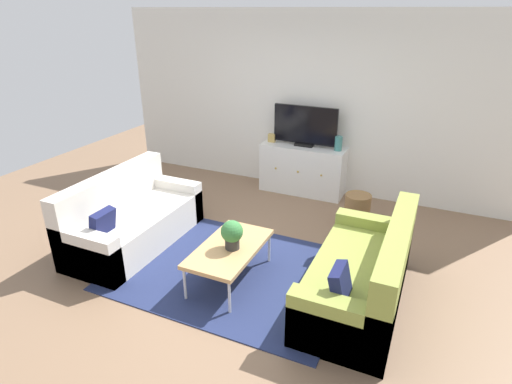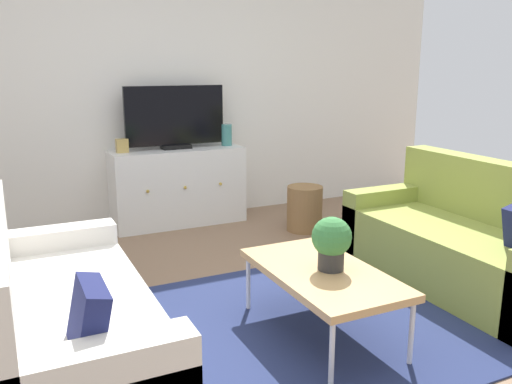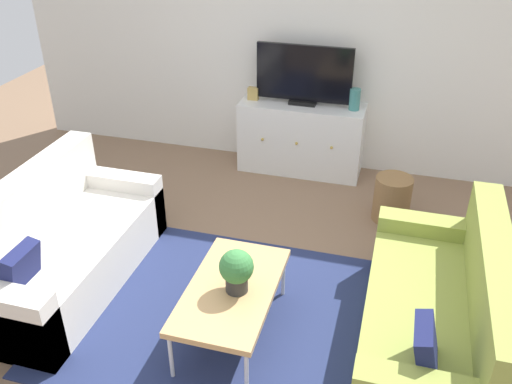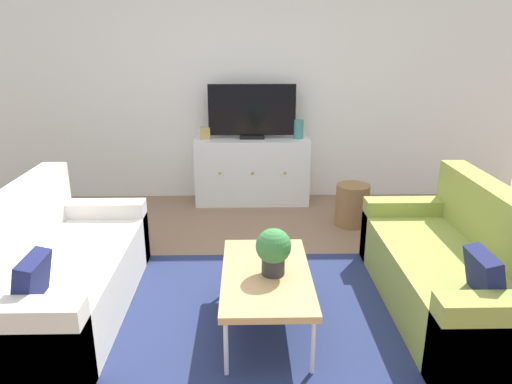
{
  "view_description": "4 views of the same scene",
  "coord_description": "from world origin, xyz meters",
  "px_view_note": "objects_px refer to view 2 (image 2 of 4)",
  "views": [
    {
      "loc": [
        1.85,
        -3.59,
        2.68
      ],
      "look_at": [
        0.0,
        0.49,
        0.71
      ],
      "focal_mm": 29.26,
      "sensor_mm": 36.0,
      "label": 1
    },
    {
      "loc": [
        -1.54,
        -2.73,
        1.56
      ],
      "look_at": [
        0.0,
        0.49,
        0.71
      ],
      "focal_mm": 37.41,
      "sensor_mm": 36.0,
      "label": 2
    },
    {
      "loc": [
        0.99,
        -3.01,
        2.82
      ],
      "look_at": [
        0.0,
        0.49,
        0.71
      ],
      "focal_mm": 38.54,
      "sensor_mm": 36.0,
      "label": 3
    },
    {
      "loc": [
        -0.08,
        -3.11,
        1.9
      ],
      "look_at": [
        0.0,
        0.49,
        0.71
      ],
      "focal_mm": 33.7,
      "sensor_mm": 36.0,
      "label": 4
    }
  ],
  "objects_px": {
    "tv_console": "(178,186)",
    "mantel_clock": "(122,146)",
    "potted_plant": "(332,241)",
    "wicker_basket": "(305,208)",
    "couch_right_side": "(470,245)",
    "couch_left_side": "(46,327)",
    "flat_screen_tv": "(175,118)",
    "glass_vase": "(227,135)",
    "coffee_table": "(322,274)"
  },
  "relations": [
    {
      "from": "coffee_table",
      "to": "potted_plant",
      "type": "height_order",
      "value": "potted_plant"
    },
    {
      "from": "potted_plant",
      "to": "couch_left_side",
      "type": "bearing_deg",
      "value": 172.18
    },
    {
      "from": "coffee_table",
      "to": "glass_vase",
      "type": "relative_size",
      "value": 4.86
    },
    {
      "from": "couch_right_side",
      "to": "wicker_basket",
      "type": "xyz_separation_m",
      "value": [
        -0.42,
        1.63,
        -0.08
      ]
    },
    {
      "from": "tv_console",
      "to": "potted_plant",
      "type": "bearing_deg",
      "value": -87.76
    },
    {
      "from": "coffee_table",
      "to": "mantel_clock",
      "type": "relative_size",
      "value": 8.08
    },
    {
      "from": "couch_left_side",
      "to": "glass_vase",
      "type": "bearing_deg",
      "value": 50.48
    },
    {
      "from": "tv_console",
      "to": "mantel_clock",
      "type": "height_order",
      "value": "mantel_clock"
    },
    {
      "from": "potted_plant",
      "to": "wicker_basket",
      "type": "bearing_deg",
      "value": 63.39
    },
    {
      "from": "potted_plant",
      "to": "flat_screen_tv",
      "type": "height_order",
      "value": "flat_screen_tv"
    },
    {
      "from": "flat_screen_tv",
      "to": "glass_vase",
      "type": "xyz_separation_m",
      "value": [
        0.53,
        -0.02,
        -0.2
      ]
    },
    {
      "from": "couch_left_side",
      "to": "wicker_basket",
      "type": "xyz_separation_m",
      "value": [
        2.45,
        1.63,
        -0.08
      ]
    },
    {
      "from": "tv_console",
      "to": "mantel_clock",
      "type": "xyz_separation_m",
      "value": [
        -0.53,
        0.0,
        0.44
      ]
    },
    {
      "from": "coffee_table",
      "to": "tv_console",
      "type": "distance_m",
      "value": 2.57
    },
    {
      "from": "couch_right_side",
      "to": "flat_screen_tv",
      "type": "relative_size",
      "value": 1.81
    },
    {
      "from": "couch_left_side",
      "to": "couch_right_side",
      "type": "height_order",
      "value": "same"
    },
    {
      "from": "couch_left_side",
      "to": "tv_console",
      "type": "distance_m",
      "value": 2.77
    },
    {
      "from": "tv_console",
      "to": "mantel_clock",
      "type": "bearing_deg",
      "value": 180.0
    },
    {
      "from": "couch_left_side",
      "to": "potted_plant",
      "type": "xyz_separation_m",
      "value": [
        1.53,
        -0.21,
        0.29
      ]
    },
    {
      "from": "coffee_table",
      "to": "wicker_basket",
      "type": "relative_size",
      "value": 2.43
    },
    {
      "from": "potted_plant",
      "to": "glass_vase",
      "type": "bearing_deg",
      "value": 80.61
    },
    {
      "from": "couch_right_side",
      "to": "couch_left_side",
      "type": "bearing_deg",
      "value": 180.0
    },
    {
      "from": "potted_plant",
      "to": "flat_screen_tv",
      "type": "bearing_deg",
      "value": 92.22
    },
    {
      "from": "coffee_table",
      "to": "potted_plant",
      "type": "xyz_separation_m",
      "value": [
        0.04,
        -0.02,
        0.2
      ]
    },
    {
      "from": "mantel_clock",
      "to": "wicker_basket",
      "type": "bearing_deg",
      "value": -25.67
    },
    {
      "from": "coffee_table",
      "to": "glass_vase",
      "type": "bearing_deg",
      "value": 79.6
    },
    {
      "from": "flat_screen_tv",
      "to": "wicker_basket",
      "type": "bearing_deg",
      "value": -36.83
    },
    {
      "from": "coffee_table",
      "to": "tv_console",
      "type": "bearing_deg",
      "value": 91.28
    },
    {
      "from": "mantel_clock",
      "to": "wicker_basket",
      "type": "distance_m",
      "value": 1.82
    },
    {
      "from": "couch_right_side",
      "to": "potted_plant",
      "type": "height_order",
      "value": "couch_right_side"
    },
    {
      "from": "glass_vase",
      "to": "couch_right_side",
      "type": "bearing_deg",
      "value": -68.92
    },
    {
      "from": "wicker_basket",
      "to": "flat_screen_tv",
      "type": "bearing_deg",
      "value": 143.17
    },
    {
      "from": "flat_screen_tv",
      "to": "mantel_clock",
      "type": "height_order",
      "value": "flat_screen_tv"
    },
    {
      "from": "couch_right_side",
      "to": "flat_screen_tv",
      "type": "xyz_separation_m",
      "value": [
        -1.44,
        2.39,
        0.77
      ]
    },
    {
      "from": "potted_plant",
      "to": "mantel_clock",
      "type": "bearing_deg",
      "value": 103.69
    },
    {
      "from": "coffee_table",
      "to": "potted_plant",
      "type": "relative_size",
      "value": 3.37
    },
    {
      "from": "flat_screen_tv",
      "to": "tv_console",
      "type": "bearing_deg",
      "value": -90.0
    },
    {
      "from": "couch_right_side",
      "to": "coffee_table",
      "type": "height_order",
      "value": "couch_right_side"
    },
    {
      "from": "potted_plant",
      "to": "tv_console",
      "type": "bearing_deg",
      "value": 92.24
    },
    {
      "from": "tv_console",
      "to": "wicker_basket",
      "type": "distance_m",
      "value": 1.28
    },
    {
      "from": "couch_right_side",
      "to": "mantel_clock",
      "type": "bearing_deg",
      "value": 129.72
    },
    {
      "from": "tv_console",
      "to": "glass_vase",
      "type": "xyz_separation_m",
      "value": [
        0.53,
        0.0,
        0.49
      ]
    },
    {
      "from": "tv_console",
      "to": "mantel_clock",
      "type": "relative_size",
      "value": 9.98
    },
    {
      "from": "couch_right_side",
      "to": "tv_console",
      "type": "bearing_deg",
      "value": 121.3
    },
    {
      "from": "couch_right_side",
      "to": "coffee_table",
      "type": "distance_m",
      "value": 1.4
    },
    {
      "from": "potted_plant",
      "to": "wicker_basket",
      "type": "xyz_separation_m",
      "value": [
        0.92,
        1.84,
        -0.37
      ]
    },
    {
      "from": "tv_console",
      "to": "glass_vase",
      "type": "bearing_deg",
      "value": 0.0
    },
    {
      "from": "flat_screen_tv",
      "to": "coffee_table",
      "type": "bearing_deg",
      "value": -88.73
    },
    {
      "from": "potted_plant",
      "to": "glass_vase",
      "type": "distance_m",
      "value": 2.64
    },
    {
      "from": "potted_plant",
      "to": "flat_screen_tv",
      "type": "relative_size",
      "value": 0.32
    }
  ]
}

